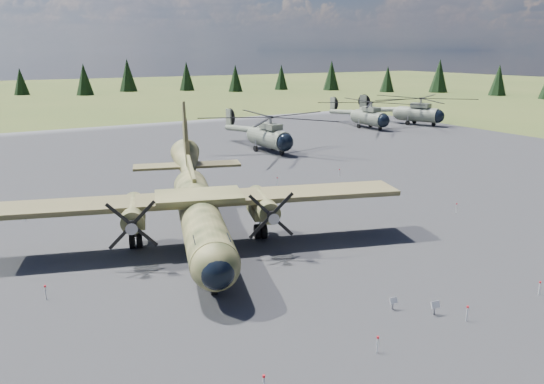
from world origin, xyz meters
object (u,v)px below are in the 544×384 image
helicopter_near (269,126)px  transport_plane (198,204)px  helicopter_far (418,106)px  helicopter_mid (369,109)px

helicopter_near → transport_plane: bearing=-130.7°
transport_plane → helicopter_far: transport_plane is taller
helicopter_near → helicopter_far: size_ratio=0.91×
transport_plane → helicopter_mid: (48.58, 38.87, 0.68)m
helicopter_near → helicopter_far: 38.95m
transport_plane → helicopter_near: size_ratio=1.22×
helicopter_mid → helicopter_far: size_ratio=0.87×
helicopter_near → helicopter_far: helicopter_far is taller
transport_plane → helicopter_near: 35.62m
transport_plane → helicopter_mid: 62.22m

